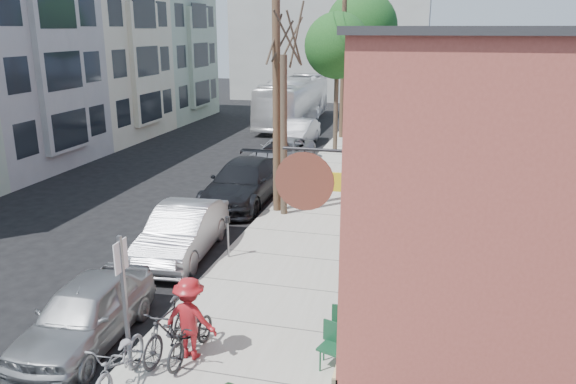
% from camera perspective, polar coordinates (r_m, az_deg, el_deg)
% --- Properties ---
extents(ground, '(120.00, 120.00, 0.00)m').
position_cam_1_polar(ground, '(16.33, -15.37, -8.06)').
color(ground, black).
extents(sidewalk, '(4.50, 58.00, 0.15)m').
position_cam_1_polar(sidewalk, '(24.92, 5.88, 1.11)').
color(sidewalk, '#A9A99D').
rests_on(sidewalk, ground).
extents(cafe_building, '(6.60, 20.20, 6.61)m').
position_cam_1_polar(cafe_building, '(18.15, 18.24, 5.10)').
color(cafe_building, '#A64A3D').
rests_on(cafe_building, ground).
extents(apartment_row, '(6.30, 32.00, 9.00)m').
position_cam_1_polar(apartment_row, '(33.25, -22.19, 11.57)').
color(apartment_row, '#A5B69A').
rests_on(apartment_row, ground).
extents(end_cap_building, '(18.00, 8.00, 12.00)m').
position_cam_1_polar(end_cap_building, '(55.66, 4.47, 15.69)').
color(end_cap_building, '#A2A29D').
rests_on(end_cap_building, ground).
extents(sign_post, '(0.07, 0.45, 2.80)m').
position_cam_1_polar(sign_post, '(11.11, -16.32, -9.70)').
color(sign_post, slate).
rests_on(sign_post, sidewalk).
extents(parking_meter_near, '(0.14, 0.14, 1.24)m').
position_cam_1_polar(parking_meter_near, '(16.29, -6.14, -3.87)').
color(parking_meter_near, slate).
rests_on(parking_meter_near, sidewalk).
extents(parking_meter_far, '(0.14, 0.14, 1.24)m').
position_cam_1_polar(parking_meter_far, '(23.30, 0.38, 2.43)').
color(parking_meter_far, slate).
rests_on(parking_meter_far, sidewalk).
extents(utility_pole_near, '(3.57, 0.28, 10.00)m').
position_cam_1_polar(utility_pole_near, '(19.68, -1.37, 12.91)').
color(utility_pole_near, '#503A28').
rests_on(utility_pole_near, sidewalk).
extents(utility_pole_far, '(1.80, 0.28, 10.00)m').
position_cam_1_polar(utility_pole_far, '(34.12, 5.65, 14.18)').
color(utility_pole_far, '#503A28').
rests_on(utility_pole_far, sidewalk).
extents(tree_bare, '(0.24, 0.24, 5.58)m').
position_cam_1_polar(tree_bare, '(19.55, -0.43, 5.59)').
color(tree_bare, '#44392C').
rests_on(tree_bare, sidewalk).
extents(tree_leafy_mid, '(3.39, 3.39, 7.25)m').
position_cam_1_polar(tree_leafy_mid, '(29.82, 5.04, 14.55)').
color(tree_leafy_mid, '#44392C').
rests_on(tree_leafy_mid, sidewalk).
extents(tree_leafy_far, '(4.78, 4.78, 8.87)m').
position_cam_1_polar(tree_leafy_far, '(39.20, 7.46, 16.27)').
color(tree_leafy_far, '#44392C').
rests_on(tree_leafy_far, sidewalk).
extents(patio_chair_a, '(0.63, 0.63, 0.88)m').
position_cam_1_polar(patio_chair_a, '(11.40, 4.46, -15.45)').
color(patio_chair_a, '#103A23').
rests_on(patio_chair_a, sidewalk).
extents(patio_chair_b, '(0.52, 0.52, 0.88)m').
position_cam_1_polar(patio_chair_b, '(11.99, 5.38, -13.74)').
color(patio_chair_b, '#103A23').
rests_on(patio_chair_b, sidewalk).
extents(patron_grey, '(0.66, 0.80, 1.90)m').
position_cam_1_polar(patron_grey, '(13.83, 6.14, -7.12)').
color(patron_grey, gray).
rests_on(patron_grey, sidewalk).
extents(cyclist, '(1.17, 0.74, 1.72)m').
position_cam_1_polar(cyclist, '(11.65, -9.92, -12.52)').
color(cyclist, maroon).
rests_on(cyclist, sidewalk).
extents(cyclist_bike, '(0.79, 1.82, 0.93)m').
position_cam_1_polar(cyclist_bike, '(11.84, -9.82, -14.21)').
color(cyclist_bike, black).
rests_on(cyclist_bike, sidewalk).
extents(parked_bike_a, '(0.70, 1.92, 1.13)m').
position_cam_1_polar(parked_bike_a, '(11.95, -12.10, -13.48)').
color(parked_bike_a, black).
rests_on(parked_bike_a, sidewalk).
extents(parked_bike_b, '(0.85, 2.05, 1.05)m').
position_cam_1_polar(parked_bike_b, '(11.22, -16.69, -16.22)').
color(parked_bike_b, slate).
rests_on(parked_bike_b, sidewalk).
extents(car_0, '(1.86, 4.20, 1.40)m').
position_cam_1_polar(car_0, '(13.06, -19.88, -11.48)').
color(car_0, gray).
rests_on(car_0, ground).
extents(car_1, '(2.00, 4.74, 1.52)m').
position_cam_1_polar(car_1, '(17.01, -10.69, -3.98)').
color(car_1, '#A1A2A9').
rests_on(car_1, ground).
extents(car_2, '(2.26, 5.53, 1.60)m').
position_cam_1_polar(car_2, '(21.91, -4.55, 0.99)').
color(car_2, black).
rests_on(car_2, ground).
extents(car_3, '(2.54, 5.16, 1.41)m').
position_cam_1_polar(car_3, '(27.32, -0.63, 3.91)').
color(car_3, gray).
rests_on(car_3, ground).
extents(car_4, '(1.70, 4.49, 1.46)m').
position_cam_1_polar(car_4, '(32.77, 1.11, 6.05)').
color(car_4, gray).
rests_on(car_4, ground).
extents(bus, '(2.82, 11.73, 3.26)m').
position_cam_1_polar(bus, '(40.09, 0.59, 9.24)').
color(bus, white).
rests_on(bus, ground).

